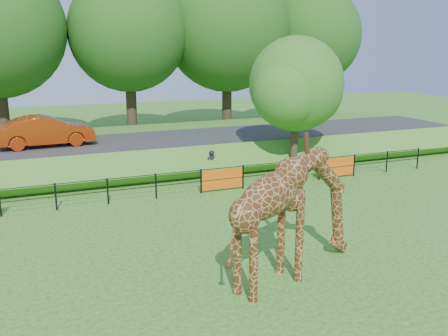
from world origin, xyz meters
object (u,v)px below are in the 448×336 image
at_px(giraffe, 294,215).
at_px(car_red, 46,131).
at_px(visitor, 211,165).
at_px(tree_east, 297,88).

distance_m(giraffe, car_red, 15.62).
bearing_deg(car_red, visitor, -123.29).
bearing_deg(tree_east, car_red, 158.76).
distance_m(car_red, tree_east, 12.53).
bearing_deg(visitor, car_red, -38.56).
height_order(car_red, tree_east, tree_east).
xyz_separation_m(car_red, visitor, (7.19, -4.01, -1.47)).
xyz_separation_m(car_red, tree_east, (11.51, -4.47, 2.10)).
bearing_deg(tree_east, visitor, 173.93).
distance_m(visitor, tree_east, 5.63).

